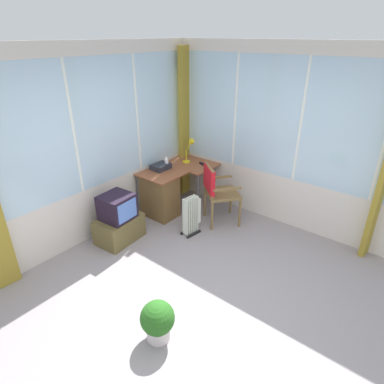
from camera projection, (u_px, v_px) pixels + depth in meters
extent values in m
cube|color=gray|center=(204.00, 305.00, 3.68)|extent=(5.36, 5.21, 0.06)
cube|color=silver|center=(86.00, 214.00, 4.69)|extent=(4.36, 0.06, 0.77)
cube|color=silver|center=(72.00, 130.00, 4.15)|extent=(4.27, 0.06, 1.72)
cube|color=silver|center=(59.00, 49.00, 3.73)|extent=(4.36, 0.06, 0.18)
cube|color=white|center=(72.00, 130.00, 4.15)|extent=(0.04, 0.07, 1.72)
cube|color=white|center=(136.00, 115.00, 4.91)|extent=(0.04, 0.07, 1.72)
cube|color=silver|center=(290.00, 202.00, 5.05)|extent=(0.06, 4.21, 0.77)
cube|color=silver|center=(302.00, 122.00, 4.50)|extent=(0.06, 4.13, 1.72)
cube|color=silver|center=(313.00, 47.00, 4.08)|extent=(0.06, 4.21, 0.18)
cube|color=white|center=(302.00, 122.00, 4.50)|extent=(0.07, 0.04, 1.72)
cube|color=white|center=(237.00, 112.00, 5.09)|extent=(0.07, 0.04, 1.72)
cube|color=olive|center=(185.00, 125.00, 5.68)|extent=(0.26, 0.09, 2.56)
cube|color=brown|center=(174.00, 168.00, 5.42)|extent=(1.25, 0.62, 0.02)
cube|color=brown|center=(206.00, 168.00, 5.42)|extent=(0.62, 0.20, 0.02)
cube|color=brown|center=(159.00, 196.00, 5.31)|extent=(0.40, 0.58, 0.69)
cylinder|color=#4C4C51|center=(198.00, 194.00, 5.36)|extent=(0.04, 0.04, 0.70)
cylinder|color=#4C4C51|center=(139.00, 195.00, 5.32)|extent=(0.04, 0.04, 0.70)
cylinder|color=yellow|center=(186.00, 162.00, 5.63)|extent=(0.13, 0.13, 0.02)
cylinder|color=yellow|center=(186.00, 156.00, 5.59)|extent=(0.02, 0.02, 0.20)
cylinder|color=yellow|center=(189.00, 144.00, 5.52)|extent=(0.03, 0.08, 0.19)
cone|color=yellow|center=(193.00, 142.00, 5.51)|extent=(0.13, 0.13, 0.12)
cube|color=black|center=(202.00, 164.00, 5.54)|extent=(0.10, 0.16, 0.02)
cylinder|color=white|center=(167.00, 164.00, 5.35)|extent=(0.06, 0.06, 0.16)
cone|color=white|center=(166.00, 157.00, 5.30)|extent=(0.06, 0.06, 0.06)
cube|color=#242730|center=(161.00, 167.00, 5.33)|extent=(0.30, 0.24, 0.09)
cylinder|color=brown|center=(240.00, 213.00, 5.02)|extent=(0.04, 0.04, 0.47)
cylinder|color=brown|center=(231.00, 200.00, 5.40)|extent=(0.04, 0.04, 0.47)
cylinder|color=brown|center=(212.00, 216.00, 4.94)|extent=(0.04, 0.04, 0.47)
cylinder|color=brown|center=(205.00, 203.00, 5.32)|extent=(0.04, 0.04, 0.47)
cube|color=brown|center=(222.00, 194.00, 5.06)|extent=(0.68, 0.68, 0.04)
cube|color=brown|center=(209.00, 180.00, 4.91)|extent=(0.30, 0.36, 0.45)
cube|color=red|center=(209.00, 179.00, 4.90)|extent=(0.34, 0.39, 0.38)
cube|color=brown|center=(227.00, 189.00, 4.79)|extent=(0.36, 0.30, 0.03)
cube|color=brown|center=(219.00, 177.00, 5.17)|extent=(0.36, 0.30, 0.03)
cube|color=brown|center=(119.00, 229.00, 4.73)|extent=(0.67, 0.49, 0.36)
cube|color=black|center=(117.00, 207.00, 4.57)|extent=(0.45, 0.43, 0.36)
cube|color=#5B84DF|center=(127.00, 211.00, 4.46)|extent=(0.34, 0.03, 0.28)
cube|color=#262628|center=(125.00, 212.00, 4.74)|extent=(0.28, 0.24, 0.07)
cube|color=silver|center=(185.00, 217.00, 4.75)|extent=(0.03, 0.10, 0.58)
cube|color=silver|center=(187.00, 216.00, 4.77)|extent=(0.03, 0.10, 0.58)
cube|color=silver|center=(189.00, 215.00, 4.80)|extent=(0.03, 0.10, 0.58)
cube|color=silver|center=(192.00, 214.00, 4.82)|extent=(0.03, 0.10, 0.58)
cube|color=silver|center=(194.00, 213.00, 4.85)|extent=(0.03, 0.10, 0.58)
cube|color=silver|center=(196.00, 213.00, 4.87)|extent=(0.03, 0.10, 0.58)
cube|color=black|center=(194.00, 234.00, 4.90)|extent=(0.27, 0.07, 0.03)
cube|color=black|center=(187.00, 230.00, 4.99)|extent=(0.27, 0.07, 0.03)
cube|color=silver|center=(198.00, 210.00, 4.89)|extent=(0.06, 0.10, 0.40)
cylinder|color=silver|center=(158.00, 332.00, 3.22)|extent=(0.23, 0.23, 0.14)
sphere|color=#28631E|center=(157.00, 318.00, 3.14)|extent=(0.34, 0.34, 0.34)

